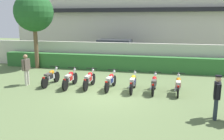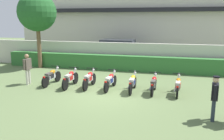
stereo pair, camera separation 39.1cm
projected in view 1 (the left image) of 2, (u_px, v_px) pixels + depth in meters
ground at (105, 96)px, 11.17m from camera, size 60.00×60.00×0.00m
building at (140, 14)px, 24.23m from camera, size 24.09×6.50×8.22m
compound_wall at (127, 56)px, 17.18m from camera, size 22.89×0.30×1.88m
hedge_row at (126, 63)px, 16.60m from camera, size 18.31×0.70×1.06m
parked_car at (116, 51)px, 19.90m from camera, size 4.55×2.18×1.89m
tree_near_inspector at (34, 12)px, 16.73m from camera, size 2.75×2.75×5.41m
motorcycle_in_row_0 at (51, 77)px, 12.95m from camera, size 0.60×1.93×0.96m
motorcycle_in_row_1 at (70, 79)px, 12.53m from camera, size 0.60×1.97×0.98m
motorcycle_in_row_2 at (89, 79)px, 12.43m from camera, size 0.60×1.86×0.97m
motorcycle_in_row_3 at (111, 81)px, 12.18m from camera, size 0.60×1.88×0.95m
motorcycle_in_row_4 at (133, 82)px, 11.85m from camera, size 0.60×1.89×0.96m
motorcycle_in_row_5 at (154, 84)px, 11.63m from camera, size 0.60×1.79×0.95m
motorcycle_in_row_6 at (178, 85)px, 11.43m from camera, size 0.60×1.81×0.94m
inspector_person at (26, 67)px, 12.83m from camera, size 0.23×0.68×1.69m
officer_0 at (217, 94)px, 8.40m from camera, size 0.29×0.65×1.62m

